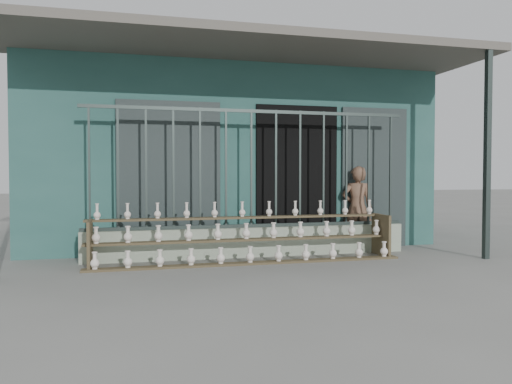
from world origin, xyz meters
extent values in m
plane|color=slate|center=(0.00, 0.00, 0.00)|extent=(60.00, 60.00, 0.00)
cube|color=#27544E|center=(0.00, 4.30, 1.60)|extent=(7.00, 5.00, 3.20)
cube|color=black|center=(0.90, 1.82, 1.20)|extent=(1.40, 0.12, 2.40)
cube|color=#1F2929|center=(-1.20, 1.78, 1.20)|extent=(1.60, 0.08, 2.40)
cube|color=#1F2929|center=(2.30, 1.78, 1.20)|extent=(1.20, 0.08, 2.40)
cube|color=#59544C|center=(0.00, 1.20, 3.15)|extent=(7.40, 2.00, 0.12)
cube|color=#283330|center=(3.35, 0.25, 1.55)|extent=(0.08, 0.08, 3.10)
cube|color=#9FAE95|center=(0.00, 1.30, 0.23)|extent=(5.00, 0.20, 0.45)
cube|color=#283330|center=(-2.35, 1.30, 1.35)|extent=(0.03, 0.03, 1.80)
cube|color=#283330|center=(-1.96, 1.30, 1.35)|extent=(0.03, 0.03, 1.80)
cube|color=#283330|center=(-1.57, 1.30, 1.35)|extent=(0.03, 0.03, 1.80)
cube|color=#283330|center=(-1.18, 1.30, 1.35)|extent=(0.03, 0.03, 1.80)
cube|color=#283330|center=(-0.78, 1.30, 1.35)|extent=(0.03, 0.03, 1.80)
cube|color=#283330|center=(-0.39, 1.30, 1.35)|extent=(0.03, 0.03, 1.80)
cube|color=#283330|center=(0.00, 1.30, 1.35)|extent=(0.03, 0.03, 1.80)
cube|color=#283330|center=(0.39, 1.30, 1.35)|extent=(0.03, 0.03, 1.80)
cube|color=#283330|center=(0.78, 1.30, 1.35)|extent=(0.03, 0.03, 1.80)
cube|color=#283330|center=(1.17, 1.30, 1.35)|extent=(0.03, 0.03, 1.80)
cube|color=#283330|center=(1.57, 1.30, 1.35)|extent=(0.03, 0.03, 1.80)
cube|color=#283330|center=(1.96, 1.30, 1.35)|extent=(0.03, 0.03, 1.80)
cube|color=#283330|center=(2.35, 1.30, 1.35)|extent=(0.03, 0.03, 1.80)
cube|color=#283330|center=(0.00, 1.30, 2.22)|extent=(5.00, 0.04, 0.05)
cube|color=#283330|center=(0.00, 1.30, 0.47)|extent=(5.00, 0.04, 0.05)
cube|color=brown|center=(-0.17, 0.65, 0.01)|extent=(4.50, 0.18, 0.03)
cube|color=brown|center=(-0.17, 0.90, 0.32)|extent=(4.50, 0.18, 0.03)
cube|color=brown|center=(-0.17, 1.15, 0.61)|extent=(4.50, 0.18, 0.03)
cube|color=brown|center=(-2.32, 0.90, 0.32)|extent=(0.04, 0.55, 0.64)
cube|color=brown|center=(1.98, 0.90, 0.32)|extent=(0.04, 0.55, 0.64)
imported|color=brown|center=(1.90, 1.59, 0.70)|extent=(0.59, 0.47, 1.39)
camera|label=1|loc=(-1.78, -6.09, 1.26)|focal=35.00mm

